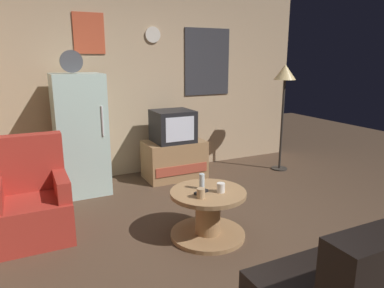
% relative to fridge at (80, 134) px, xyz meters
% --- Properties ---
extents(ground_plane, '(12.00, 12.00, 0.00)m').
position_rel_fridge_xyz_m(ground_plane, '(0.99, -1.97, -0.75)').
color(ground_plane, '#4C3828').
extents(wall_with_art, '(5.20, 0.12, 2.70)m').
position_rel_fridge_xyz_m(wall_with_art, '(0.99, 0.48, 0.60)').
color(wall_with_art, tan).
rests_on(wall_with_art, ground_plane).
extents(fridge, '(0.60, 0.62, 1.77)m').
position_rel_fridge_xyz_m(fridge, '(0.00, 0.00, 0.00)').
color(fridge, silver).
rests_on(fridge, ground_plane).
extents(tv_stand, '(0.84, 0.53, 0.54)m').
position_rel_fridge_xyz_m(tv_stand, '(1.27, -0.02, -0.49)').
color(tv_stand, '#9E754C').
rests_on(tv_stand, ground_plane).
extents(crt_tv, '(0.54, 0.51, 0.44)m').
position_rel_fridge_xyz_m(crt_tv, '(1.25, -0.02, 0.00)').
color(crt_tv, black).
rests_on(crt_tv, tv_stand).
extents(standing_lamp, '(0.32, 0.32, 1.59)m').
position_rel_fridge_xyz_m(standing_lamp, '(2.88, -0.37, 0.60)').
color(standing_lamp, '#332D28').
rests_on(standing_lamp, ground_plane).
extents(coffee_table, '(0.72, 0.72, 0.46)m').
position_rel_fridge_xyz_m(coffee_table, '(0.87, -1.76, -0.52)').
color(coffee_table, '#9E754C').
rests_on(coffee_table, ground_plane).
extents(wine_glass, '(0.05, 0.05, 0.15)m').
position_rel_fridge_xyz_m(wine_glass, '(0.84, -1.68, -0.22)').
color(wine_glass, silver).
rests_on(wine_glass, coffee_table).
extents(mug_ceramic_white, '(0.08, 0.08, 0.09)m').
position_rel_fridge_xyz_m(mug_ceramic_white, '(0.96, -1.83, -0.25)').
color(mug_ceramic_white, silver).
rests_on(mug_ceramic_white, coffee_table).
extents(mug_ceramic_tan, '(0.08, 0.08, 0.09)m').
position_rel_fridge_xyz_m(mug_ceramic_tan, '(0.73, -1.87, -0.25)').
color(mug_ceramic_tan, tan).
rests_on(mug_ceramic_tan, coffee_table).
extents(remote_control, '(0.16, 0.09, 0.02)m').
position_rel_fridge_xyz_m(remote_control, '(0.79, -1.77, -0.28)').
color(remote_control, black).
rests_on(remote_control, coffee_table).
extents(armchair, '(0.68, 0.68, 0.96)m').
position_rel_fridge_xyz_m(armchair, '(-0.64, -1.00, -0.42)').
color(armchair, '#A52D23').
rests_on(armchair, ground_plane).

